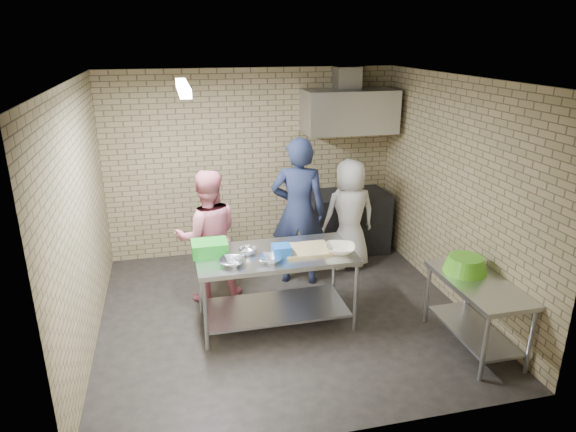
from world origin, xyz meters
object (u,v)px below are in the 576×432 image
at_px(prep_table, 275,288).
at_px(blue_tub, 282,251).
at_px(bottle_green, 374,114).
at_px(bottle_red, 348,114).
at_px(green_basin, 465,264).
at_px(man_navy, 299,212).
at_px(woman_white, 349,215).
at_px(side_counter, 475,314).
at_px(green_crate, 210,248).
at_px(woman_pink, 208,237).
at_px(stove, 346,222).

height_order(prep_table, blue_tub, blue_tub).
bearing_deg(bottle_green, bottle_red, 180.00).
bearing_deg(green_basin, man_navy, 130.17).
height_order(bottle_red, bottle_green, bottle_red).
xyz_separation_m(blue_tub, woman_white, (1.26, 1.34, -0.15)).
height_order(side_counter, green_basin, green_basin).
distance_m(side_counter, bottle_green, 3.41).
bearing_deg(man_navy, prep_table, 80.31).
distance_m(bottle_green, woman_white, 1.61).
distance_m(green_crate, green_basin, 2.74).
relative_size(bottle_red, man_navy, 0.09).
distance_m(side_counter, woman_white, 2.30).
distance_m(green_crate, bottle_green, 3.44).
distance_m(green_crate, woman_pink, 0.64).
distance_m(prep_table, stove, 2.34).
bearing_deg(woman_pink, green_crate, 85.72).
bearing_deg(bottle_red, woman_pink, -149.32).
bearing_deg(blue_tub, woman_pink, 130.49).
relative_size(green_crate, green_basin, 0.84).
relative_size(green_crate, woman_white, 0.25).
relative_size(prep_table, bottle_red, 9.60).
distance_m(prep_table, green_crate, 0.87).
bearing_deg(bottle_green, woman_pink, -153.34).
xyz_separation_m(stove, green_crate, (-2.18, -1.69, 0.49)).
relative_size(blue_tub, green_basin, 0.42).
bearing_deg(man_navy, green_basin, 148.55).
height_order(green_basin, woman_pink, woman_pink).
xyz_separation_m(green_basin, woman_white, (-0.60, 1.92, -0.06)).
height_order(side_counter, man_navy, man_navy).
xyz_separation_m(blue_tub, green_basin, (1.86, -0.59, -0.09)).
bearing_deg(woman_pink, side_counter, 145.45).
distance_m(blue_tub, bottle_red, 2.84).
relative_size(green_basin, woman_white, 0.30).
xyz_separation_m(prep_table, bottle_green, (1.93, 2.05, 1.58)).
relative_size(bottle_green, man_navy, 0.08).
xyz_separation_m(prep_table, woman_white, (1.31, 1.24, 0.34)).
relative_size(stove, bottle_red, 6.67).
height_order(side_counter, bottle_green, bottle_green).
bearing_deg(man_navy, green_crate, 53.23).
bearing_deg(man_navy, stove, -120.41).
distance_m(prep_table, woman_white, 1.83).
bearing_deg(woman_pink, blue_tub, 128.82).
xyz_separation_m(bottle_red, woman_pink, (-2.20, -1.31, -1.20)).
relative_size(green_basin, bottle_red, 2.56).
relative_size(stove, blue_tub, 6.25).
height_order(green_basin, bottle_red, bottle_red).
xyz_separation_m(bottle_red, bottle_green, (0.40, 0.00, -0.01)).
distance_m(bottle_red, woman_pink, 2.83).
height_order(bottle_red, woman_pink, bottle_red).
bearing_deg(side_counter, prep_table, 154.11).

